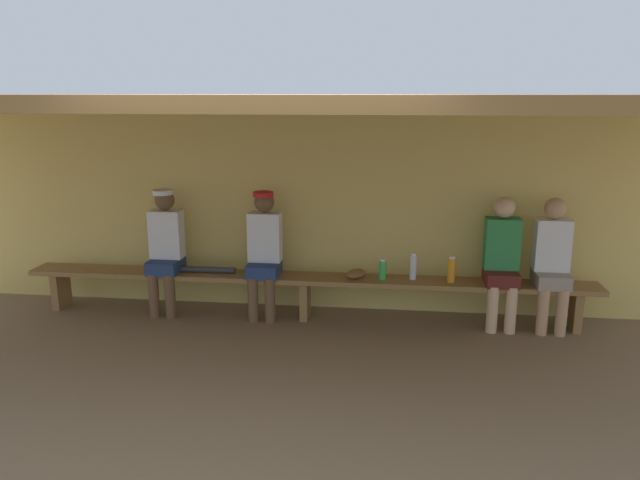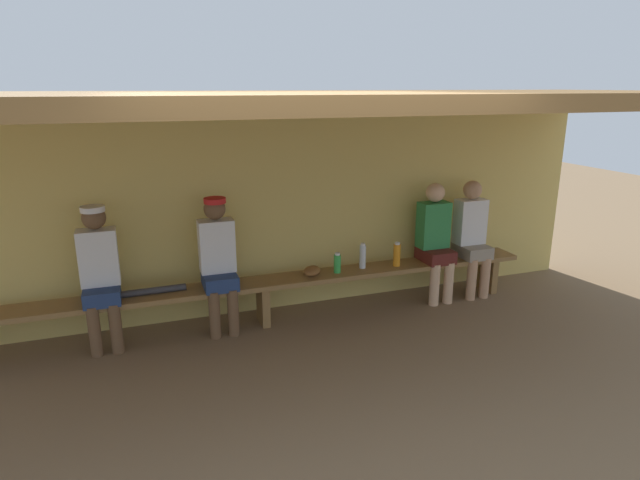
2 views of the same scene
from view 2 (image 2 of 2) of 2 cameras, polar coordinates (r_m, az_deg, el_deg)
ground_plane at (r=4.35m, az=-0.89°, el=-16.86°), size 24.00×24.00×0.00m
back_wall at (r=5.73m, az=-7.40°, el=3.17°), size 8.00×0.20×2.20m
dugout_roof at (r=4.32m, az=-4.11°, el=14.62°), size 8.00×2.80×0.12m
bench at (r=5.51m, az=-6.12°, el=-5.06°), size 6.00×0.36×0.46m
player_middle at (r=5.28m, az=-22.38°, el=-3.04°), size 0.34×0.42×1.34m
player_in_red at (r=6.41m, az=15.86°, el=0.67°), size 0.34×0.42×1.34m
player_with_sunglasses at (r=5.32m, az=-10.77°, el=-1.94°), size 0.34×0.42×1.34m
player_in_blue at (r=6.15m, az=12.16°, el=0.28°), size 0.34×0.42×1.34m
water_bottle_orange at (r=5.81m, az=4.56°, el=-1.72°), size 0.07×0.07×0.28m
water_bottle_green at (r=5.67m, az=1.86°, el=-2.48°), size 0.08×0.08×0.22m
water_bottle_blue at (r=5.93m, az=8.17°, el=-1.54°), size 0.08×0.08×0.27m
baseball_glove_tan at (r=5.61m, az=-0.86°, el=-3.30°), size 0.28×0.29×0.09m
baseball_bat at (r=5.35m, az=-18.56°, el=-5.30°), size 0.85×0.09×0.07m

